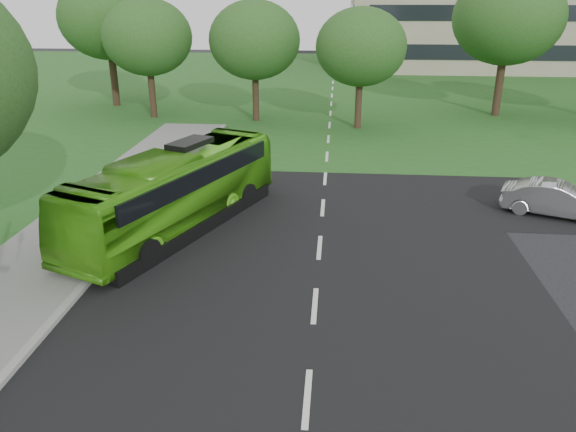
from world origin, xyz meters
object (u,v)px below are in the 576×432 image
object	(u,v)px
tree_park_c	(361,47)
tree_park_f	(107,18)
tree_park_b	(255,40)
tree_park_d	(508,18)
tree_park_a	(147,37)
sedan	(556,199)
bus	(176,191)

from	to	relation	value
tree_park_c	tree_park_f	size ratio (longest dim) A/B	0.79
tree_park_b	tree_park_f	xyz separation A→B (m)	(-12.00, 4.73, 1.20)
tree_park_c	tree_park_d	world-z (taller)	tree_park_d
tree_park_a	tree_park_f	size ratio (longest dim) A/B	0.84
tree_park_b	sedan	distance (m)	23.03
tree_park_d	bus	world-z (taller)	tree_park_d
tree_park_d	sedan	size ratio (longest dim) A/B	2.41
tree_park_a	tree_park_d	distance (m)	25.16
bus	tree_park_f	bearing A→B (deg)	137.35
tree_park_f	bus	world-z (taller)	tree_park_f
bus	tree_park_b	bearing A→B (deg)	110.92
tree_park_b	bus	world-z (taller)	tree_park_b
tree_park_b	sedan	world-z (taller)	tree_park_b
tree_park_a	tree_park_b	world-z (taller)	tree_park_a
tree_park_c	bus	world-z (taller)	tree_park_c
tree_park_d	sedan	distance (m)	21.50
tree_park_c	tree_park_d	bearing A→B (deg)	26.61
tree_park_a	tree_park_f	bearing A→B (deg)	136.06
tree_park_b	bus	xyz separation A→B (m)	(-0.28, -19.70, -3.98)
tree_park_f	sedan	xyz separation A→B (m)	(26.63, -21.87, -5.98)
tree_park_d	sedan	world-z (taller)	tree_park_d
tree_park_b	tree_park_c	bearing A→B (deg)	-14.78
tree_park_c	tree_park_f	xyz separation A→B (m)	(-19.10, 6.60, 1.44)
tree_park_c	sedan	world-z (taller)	tree_park_c
tree_park_c	bus	size ratio (longest dim) A/B	0.72
tree_park_a	tree_park_c	xyz separation A→B (m)	(14.68, -2.35, -0.35)
tree_park_d	tree_park_f	size ratio (longest dim) A/B	1.03
tree_park_a	bus	size ratio (longest dim) A/B	0.77
tree_park_b	tree_park_c	distance (m)	7.35
tree_park_f	tree_park_d	bearing A→B (deg)	-2.82
tree_park_f	bus	distance (m)	27.59
tree_park_a	bus	distance (m)	21.85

